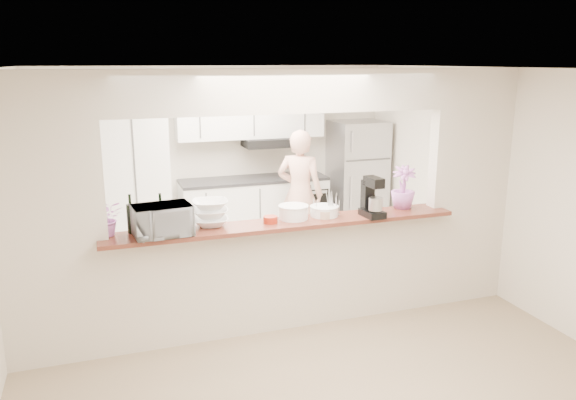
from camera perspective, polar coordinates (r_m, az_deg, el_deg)
name	(u,v)px	position (r m, az deg, el deg)	size (l,w,h in m)	color
floor	(285,325)	(5.73, -0.34, -12.62)	(6.00, 6.00, 0.00)	gray
tile_overlay	(245,271)	(7.09, -4.38, -7.24)	(5.00, 2.90, 0.01)	silver
partition	(284,180)	(5.24, -0.36, 2.04)	(5.00, 0.15, 2.50)	beige
bar_counter	(285,271)	(5.49, -0.33, -7.27)	(3.40, 0.38, 1.09)	beige
kitchen_cabinets	(209,178)	(7.88, -8.00, 2.18)	(3.15, 0.62, 2.25)	silver
refrigerator	(357,178)	(8.54, 7.02, 2.27)	(0.75, 0.70, 1.70)	#A3A3A8
flower_left	(107,218)	(5.08, -17.92, -1.76)	(0.28, 0.25, 0.32)	#D36FC4
wine_bottle_a	(131,218)	(5.11, -15.67, -1.76)	(0.07, 0.07, 0.35)	black
wine_bottle_b	(161,216)	(5.13, -12.78, -1.56)	(0.07, 0.07, 0.34)	black
toaster_oven	(162,220)	(4.97, -12.66, -2.03)	(0.49, 0.33, 0.27)	#A3A4A8
serving_bowls	(210,213)	(5.18, -7.90, -1.36)	(0.32, 0.32, 0.24)	white
plate_stack_a	(293,212)	(5.37, 0.55, -1.23)	(0.29, 0.29, 0.13)	white
plate_stack_b	(324,211)	(5.49, 3.70, -1.12)	(0.28, 0.28, 0.10)	white
red_bowl	(270,220)	(5.25, -1.80, -1.99)	(0.14, 0.14, 0.06)	maroon
tan_bowl	(325,214)	(5.43, 3.75, -1.42)	(0.16, 0.16, 0.07)	tan
utensil_caddy	(326,205)	(5.51, 3.92, -0.55)	(0.27, 0.18, 0.23)	silver
stand_mixer	(372,199)	(5.49, 8.53, 0.13)	(0.18, 0.28, 0.39)	black
flower_right	(403,187)	(5.85, 11.63, 1.28)	(0.24, 0.24, 0.44)	#AF67C0
person	(300,194)	(7.41, 1.22, 0.58)	(0.62, 0.41, 1.70)	#DDA590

